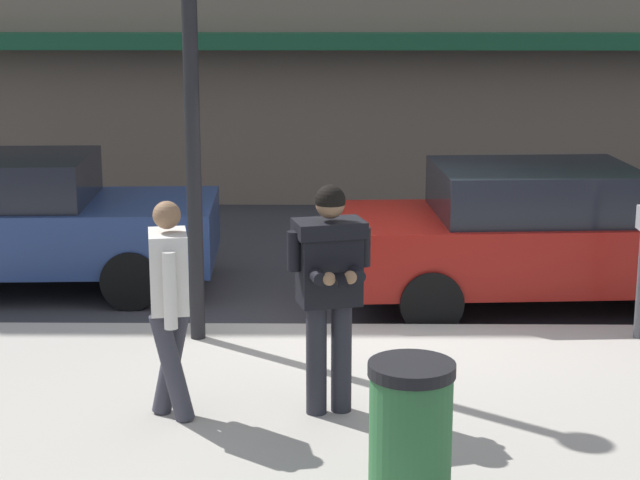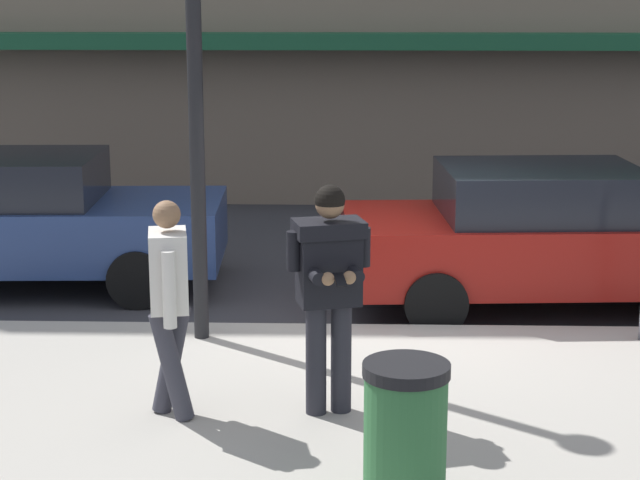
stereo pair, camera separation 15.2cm
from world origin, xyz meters
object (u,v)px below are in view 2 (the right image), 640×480
man_texting_on_phone (329,275)px  parked_sedan_mid (552,236)px  pedestrian_in_light_coat (169,295)px  parked_sedan_near (21,220)px  street_lamp_post (193,15)px  trash_bin (405,437)px

man_texting_on_phone → parked_sedan_mid: bearing=55.7°
parked_sedan_mid → pedestrian_in_light_coat: bearing=-135.4°
parked_sedan_near → street_lamp_post: size_ratio=0.94×
parked_sedan_mid → parked_sedan_near: bearing=173.9°
pedestrian_in_light_coat → trash_bin: 2.33m
parked_sedan_mid → pedestrian_in_light_coat: 4.94m
pedestrian_in_light_coat → trash_bin: (1.72, -1.50, -0.47)m
parked_sedan_near → man_texting_on_phone: (3.61, -4.01, 0.46)m
man_texting_on_phone → trash_bin: size_ratio=1.84×
parked_sedan_near → pedestrian_in_light_coat: size_ratio=2.69×
parked_sedan_near → street_lamp_post: 3.99m
parked_sedan_near → man_texting_on_phone: man_texting_on_phone is taller
parked_sedan_mid → street_lamp_post: street_lamp_post is taller
man_texting_on_phone → trash_bin: 1.79m
parked_sedan_mid → street_lamp_post: 4.53m
parked_sedan_near → pedestrian_in_light_coat: (2.41, -4.10, 0.32)m
parked_sedan_mid → street_lamp_post: size_ratio=0.94×
parked_sedan_near → parked_sedan_mid: (5.92, -0.64, 0.00)m
street_lamp_post → man_texting_on_phone: bearing=-55.5°
parked_sedan_near → parked_sedan_mid: bearing=-6.1°
man_texting_on_phone → street_lamp_post: 2.91m
pedestrian_in_light_coat → street_lamp_post: (-0.04, 1.91, 2.03)m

